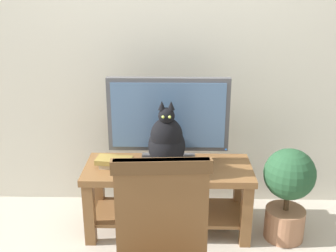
% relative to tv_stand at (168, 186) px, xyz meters
% --- Properties ---
extents(back_wall, '(7.00, 0.12, 2.80)m').
position_rel_tv_stand_xyz_m(back_wall, '(-0.03, 0.49, 1.06)').
color(back_wall, beige).
rests_on(back_wall, ground).
extents(tv_stand, '(1.12, 0.45, 0.48)m').
position_rel_tv_stand_xyz_m(tv_stand, '(0.00, 0.00, 0.00)').
color(tv_stand, brown).
rests_on(tv_stand, ground).
extents(tv, '(0.80, 0.20, 0.60)m').
position_rel_tv_stand_xyz_m(tv, '(0.00, 0.06, 0.47)').
color(tv, '#4C4C51').
rests_on(tv, tv_stand).
extents(media_box, '(0.34, 0.30, 0.05)m').
position_rel_tv_stand_xyz_m(media_box, '(-0.01, -0.09, 0.18)').
color(media_box, '#2D2D30').
rests_on(media_box, tv_stand).
extents(cat, '(0.24, 0.34, 0.44)m').
position_rel_tv_stand_xyz_m(cat, '(-0.01, -0.10, 0.37)').
color(cat, black).
rests_on(cat, media_box).
extents(book_stack, '(0.25, 0.17, 0.06)m').
position_rel_tv_stand_xyz_m(book_stack, '(-0.36, -0.00, 0.18)').
color(book_stack, beige).
rests_on(book_stack, tv_stand).
extents(potted_plant, '(0.34, 0.34, 0.65)m').
position_rel_tv_stand_xyz_m(potted_plant, '(0.79, -0.08, 0.03)').
color(potted_plant, '#9E6B4C').
rests_on(potted_plant, ground).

